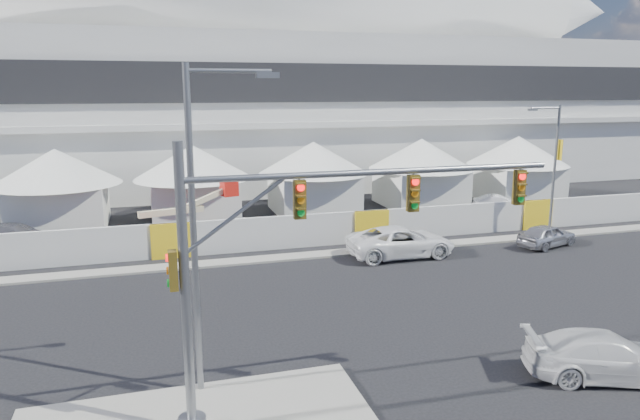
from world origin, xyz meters
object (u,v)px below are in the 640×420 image
object	(u,v)px
boom_lift	(164,231)
lot_car_c	(15,236)
sedan_silver	(547,235)
streetlight_median	(202,210)
pickup_near	(607,356)
streetlight_curb	(553,161)
lot_car_a	(499,203)
traffic_mast	(269,269)
pickup_curb	(401,242)

from	to	relation	value
boom_lift	lot_car_c	bearing A→B (deg)	150.92
sedan_silver	streetlight_median	size ratio (longest dim) A/B	0.41
sedan_silver	streetlight_median	xyz separation A→B (m)	(-21.19, -11.27, 5.15)
sedan_silver	pickup_near	size ratio (longest dim) A/B	0.78
lot_car_c	pickup_near	bearing A→B (deg)	-116.82
sedan_silver	streetlight_curb	xyz separation A→B (m)	(1.60, 2.03, 4.16)
lot_car_c	lot_car_a	bearing A→B (deg)	-69.54
lot_car_c	traffic_mast	distance (m)	25.11
lot_car_c	streetlight_median	size ratio (longest dim) A/B	0.51
sedan_silver	boom_lift	size ratio (longest dim) A/B	0.54
lot_car_c	streetlight_curb	distance (m)	33.17
sedan_silver	traffic_mast	distance (m)	24.15
traffic_mast	boom_lift	distance (m)	20.43
sedan_silver	lot_car_a	xyz separation A→B (m)	(3.00, 9.54, -0.06)
lot_car_c	traffic_mast	size ratio (longest dim) A/B	0.46
pickup_near	streetlight_curb	size ratio (longest dim) A/B	0.62
pickup_curb	lot_car_a	bearing A→B (deg)	-53.53
sedan_silver	streetlight_median	distance (m)	24.54
lot_car_a	boom_lift	size ratio (longest dim) A/B	0.51
pickup_curb	sedan_silver	bearing A→B (deg)	-93.34
pickup_near	boom_lift	bearing A→B (deg)	53.35
traffic_mast	streetlight_curb	distance (m)	26.32
pickup_curb	boom_lift	world-z (taller)	boom_lift
traffic_mast	lot_car_c	bearing A→B (deg)	116.32
lot_car_c	boom_lift	world-z (taller)	boom_lift
streetlight_median	streetlight_curb	distance (m)	26.40
sedan_silver	lot_car_c	bearing A→B (deg)	57.69
pickup_curb	lot_car_a	xyz separation A→B (m)	(12.27, 8.92, -0.22)
pickup_near	streetlight_median	size ratio (longest dim) A/B	0.53
boom_lift	lot_car_a	bearing A→B (deg)	-7.11
pickup_near	streetlight_median	xyz separation A→B (m)	(-12.63, 2.79, 5.08)
pickup_curb	streetlight_median	xyz separation A→B (m)	(-11.91, -11.89, 4.98)
streetlight_median	boom_lift	distance (m)	18.38
sedan_silver	streetlight_median	bearing A→B (deg)	101.58
pickup_curb	pickup_near	xyz separation A→B (m)	(0.72, -14.67, -0.10)
traffic_mast	boom_lift	bearing A→B (deg)	97.01
pickup_curb	pickup_near	distance (m)	14.69
lot_car_c	sedan_silver	bearing A→B (deg)	-86.82
streetlight_curb	boom_lift	bearing A→B (deg)	169.46
streetlight_curb	pickup_near	bearing A→B (deg)	-122.26
boom_lift	traffic_mast	bearing A→B (deg)	-97.14
traffic_mast	streetlight_median	size ratio (longest dim) A/B	1.11
streetlight_curb	lot_car_a	bearing A→B (deg)	79.41
sedan_silver	pickup_near	bearing A→B (deg)	132.24
pickup_near	traffic_mast	world-z (taller)	traffic_mast
pickup_near	boom_lift	xyz separation A→B (m)	(-13.53, 20.49, 0.25)
traffic_mast	streetlight_median	xyz separation A→B (m)	(-1.55, 2.25, 1.26)
sedan_silver	streetlight_median	world-z (taller)	streetlight_median
traffic_mast	streetlight_median	world-z (taller)	streetlight_median
lot_car_a	streetlight_curb	distance (m)	8.72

